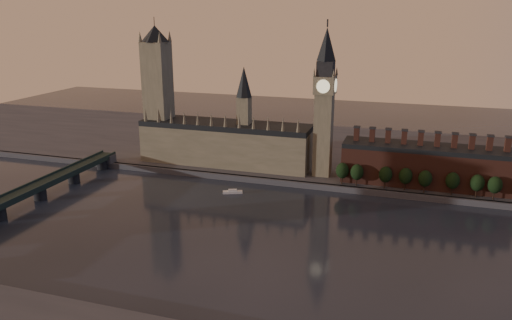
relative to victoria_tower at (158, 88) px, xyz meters
The scene contains 16 objects.
ground 176.40m from the victoria_tower, 43.78° to the right, with size 900.00×900.00×0.00m, color black.
north_bank 147.08m from the victoria_tower, 27.72° to the left, with size 900.00×182.00×4.00m.
palace_of_westminster 67.03m from the victoria_tower, ahead, with size 130.00×30.30×74.00m.
victoria_tower is the anchor object (origin of this frame).
big_ben 130.12m from the victoria_tower, ahead, with size 15.00×15.00×107.00m.
chimney_block 204.27m from the victoria_tower, ahead, with size 110.00×25.00×37.00m.
embankment_tree_0 155.00m from the victoria_tower, ahead, with size 8.60×8.60×14.88m.
embankment_tree_1 164.32m from the victoria_tower, ahead, with size 8.60×8.60×14.88m.
embankment_tree_2 181.89m from the victoria_tower, ahead, with size 8.60×8.60×14.88m.
embankment_tree_3 193.92m from the victoria_tower, ahead, with size 8.60×8.60×14.88m.
embankment_tree_4 205.79m from the victoria_tower, ahead, with size 8.60×8.60×14.88m.
embankment_tree_5 221.71m from the victoria_tower, ahead, with size 8.60×8.60×14.88m.
embankment_tree_6 235.76m from the victoria_tower, ahead, with size 8.60×8.60×14.88m.
embankment_tree_7 245.59m from the victoria_tower, ahead, with size 8.60×8.60×14.88m.
westminster_bridge 133.21m from the victoria_tower, 106.56° to the right, with size 14.00×200.00×11.55m.
river_boat 109.88m from the victoria_tower, 32.36° to the right, with size 13.40×8.29×2.59m.
Camera 1 is at (68.05, -226.56, 115.81)m, focal length 35.00 mm.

